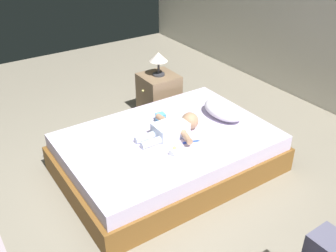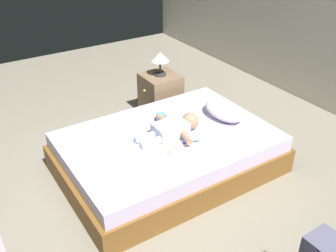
# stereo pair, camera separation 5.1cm
# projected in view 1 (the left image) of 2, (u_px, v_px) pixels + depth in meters

# --- Properties ---
(ground_plane) EXTENTS (8.00, 8.00, 0.00)m
(ground_plane) POSITION_uv_depth(u_px,v_px,m) (121.00, 207.00, 3.27)
(ground_plane) COLOR gray
(bed) EXTENTS (1.35, 1.96, 0.39)m
(bed) POSITION_uv_depth(u_px,v_px,m) (168.00, 153.00, 3.64)
(bed) COLOR brown
(bed) RESTS_ON ground_plane
(pillow) EXTENTS (0.48, 0.30, 0.15)m
(pillow) POSITION_uv_depth(u_px,v_px,m) (223.00, 110.00, 3.82)
(pillow) COLOR white
(pillow) RESTS_ON bed
(baby) EXTENTS (0.56, 0.64, 0.16)m
(baby) POSITION_uv_depth(u_px,v_px,m) (174.00, 128.00, 3.53)
(baby) COLOR white
(baby) RESTS_ON bed
(toothbrush) EXTENTS (0.06, 0.16, 0.02)m
(toothbrush) POSITION_uv_depth(u_px,v_px,m) (192.00, 141.00, 3.44)
(toothbrush) COLOR blue
(toothbrush) RESTS_ON bed
(nightstand) EXTENTS (0.40, 0.43, 0.51)m
(nightstand) POSITION_uv_depth(u_px,v_px,m) (159.00, 95.00, 4.57)
(nightstand) COLOR #80664B
(nightstand) RESTS_ON ground_plane
(lamp) EXTENTS (0.21, 0.21, 0.27)m
(lamp) POSITION_uv_depth(u_px,v_px,m) (158.00, 58.00, 4.33)
(lamp) COLOR #333338
(lamp) RESTS_ON nightstand
(toy_block) EXTENTS (0.09, 0.09, 0.08)m
(toy_block) POSITION_uv_depth(u_px,v_px,m) (161.00, 117.00, 3.75)
(toy_block) COLOR #54B0E1
(toy_block) RESTS_ON bed
(baby_bottle) EXTENTS (0.09, 0.11, 0.08)m
(baby_bottle) POSITION_uv_depth(u_px,v_px,m) (175.00, 150.00, 3.27)
(baby_bottle) COLOR white
(baby_bottle) RESTS_ON bed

